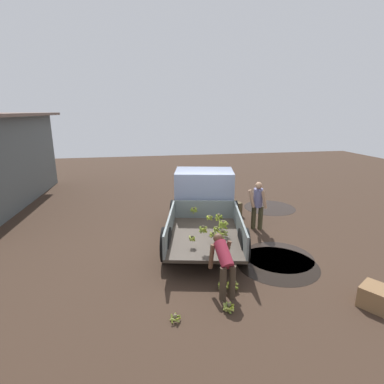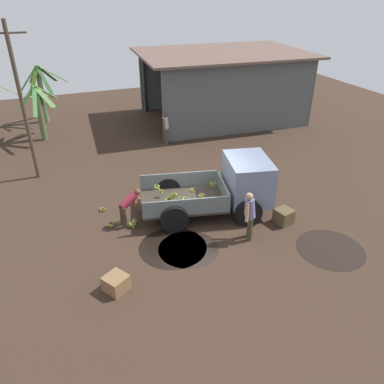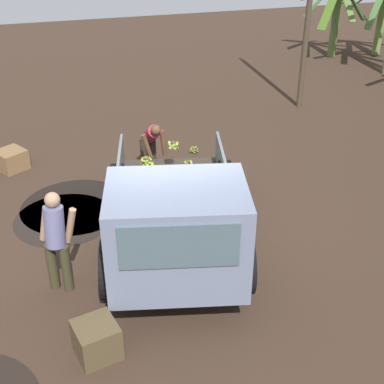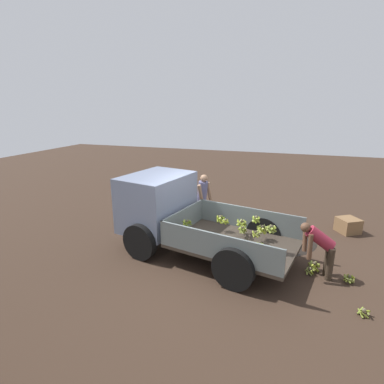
# 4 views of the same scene
# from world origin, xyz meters

# --- Properties ---
(ground) EXTENTS (36.00, 36.00, 0.00)m
(ground) POSITION_xyz_m (0.00, 0.00, 0.00)
(ground) COLOR #38281D
(mud_patch_0) EXTENTS (1.83, 1.83, 0.01)m
(mud_patch_0) POSITION_xyz_m (-1.21, -1.77, 0.00)
(mud_patch_0) COLOR black
(mud_patch_0) RESTS_ON ground
(mud_patch_1) EXTENTS (2.06, 2.06, 0.01)m
(mud_patch_1) POSITION_xyz_m (-1.62, -1.53, 0.00)
(mud_patch_1) COLOR black
(mud_patch_1) RESTS_ON ground
(cargo_truck) EXTENTS (4.61, 2.87, 1.88)m
(cargo_truck) POSITION_xyz_m (1.03, -0.22, 1.00)
(cargo_truck) COLOR #372F26
(cargo_truck) RESTS_ON ground
(banana_palm_0) EXTENTS (2.57, 2.34, 2.60)m
(banana_palm_0) POSITION_xyz_m (-9.49, 8.21, 1.44)
(banana_palm_0) COLOR #557237
(banana_palm_0) RESTS_ON ground
(banana_palm_5) EXTENTS (2.72, 2.21, 2.50)m
(banana_palm_5) POSITION_xyz_m (-9.30, 9.88, 1.36)
(banana_palm_5) COLOR olive
(banana_palm_5) RESTS_ON ground
(person_foreground_visitor) EXTENTS (0.50, 0.61, 1.61)m
(person_foreground_visitor) POSITION_xyz_m (0.71, -1.92, 0.89)
(person_foreground_visitor) COLOR #3B3721
(person_foreground_visitor) RESTS_ON ground
(person_worker_loading) EXTENTS (0.75, 0.56, 1.23)m
(person_worker_loading) POSITION_xyz_m (-2.53, 0.17, 0.73)
(person_worker_loading) COLOR #392C21
(person_worker_loading) RESTS_ON ground
(banana_bunch_on_ground_0) EXTENTS (0.28, 0.28, 0.23)m
(banana_bunch_on_ground_0) POSITION_xyz_m (-2.49, -0.05, 0.12)
(banana_bunch_on_ground_0) COLOR brown
(banana_bunch_on_ground_0) RESTS_ON ground
(banana_bunch_on_ground_1) EXTENTS (0.20, 0.20, 0.18)m
(banana_bunch_on_ground_1) POSITION_xyz_m (-2.39, 0.16, 0.10)
(banana_bunch_on_ground_1) COLOR brown
(banana_bunch_on_ground_1) RESTS_ON ground
(banana_bunch_on_ground_2) EXTENTS (0.24, 0.24, 0.19)m
(banana_bunch_on_ground_2) POSITION_xyz_m (-3.16, 0.24, 0.11)
(banana_bunch_on_ground_2) COLOR brown
(banana_bunch_on_ground_2) RESTS_ON ground
(banana_bunch_on_ground_3) EXTENTS (0.22, 0.22, 0.15)m
(banana_bunch_on_ground_3) POSITION_xyz_m (-3.24, 1.30, 0.08)
(banana_bunch_on_ground_3) COLOR brown
(banana_bunch_on_ground_3) RESTS_ON ground
(wooden_crate_0) EXTENTS (0.76, 0.76, 0.43)m
(wooden_crate_0) POSITION_xyz_m (-3.55, -2.68, 0.21)
(wooden_crate_0) COLOR brown
(wooden_crate_0) RESTS_ON ground
(wooden_crate_1) EXTENTS (0.63, 0.63, 0.49)m
(wooden_crate_1) POSITION_xyz_m (2.22, -1.59, 0.25)
(wooden_crate_1) COLOR brown
(wooden_crate_1) RESTS_ON ground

